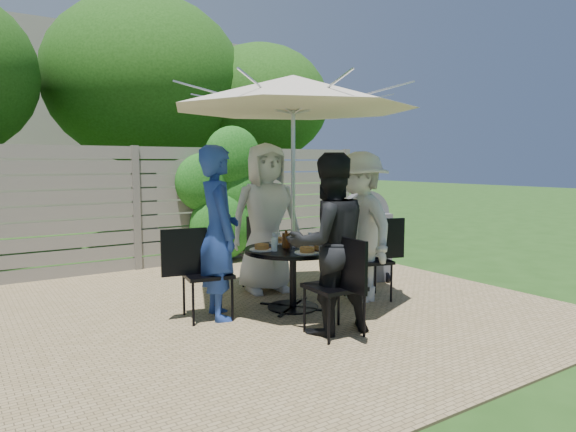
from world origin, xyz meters
TOP-DOWN VIEW (x-y plane):
  - backyard_envelope at (0.09, 10.29)m, footprint 60.00×60.00m
  - patio_table at (0.79, 0.04)m, footprint 1.21×1.21m
  - umbrella at (0.79, 0.04)m, footprint 3.03×3.03m
  - chair_back at (0.96, 0.99)m, footprint 0.45×0.66m
  - person_back at (0.94, 0.86)m, footprint 0.99×0.74m
  - chair_left at (-0.16, 0.22)m, footprint 0.72×0.53m
  - person_left at (-0.03, 0.19)m, footprint 0.54×0.72m
  - chair_front at (0.61, -0.91)m, footprint 0.48×0.70m
  - person_front at (0.63, -0.78)m, footprint 0.93×0.78m
  - chair_right at (1.73, -0.14)m, footprint 0.73×0.57m
  - person_right at (1.60, -0.11)m, footprint 0.84×1.22m
  - plate_back at (0.85, 0.39)m, footprint 0.26×0.26m
  - plate_left at (0.43, 0.11)m, footprint 0.26×0.26m
  - plate_front at (0.72, -0.31)m, footprint 0.26×0.26m
  - plate_right at (1.14, -0.03)m, footprint 0.26×0.26m
  - plate_extra at (0.91, -0.29)m, footprint 0.24×0.24m
  - glass_back at (0.73, 0.31)m, footprint 0.07×0.07m
  - glass_left at (0.51, -0.02)m, footprint 0.07×0.07m
  - glass_front at (0.84, -0.23)m, footprint 0.07×0.07m
  - glass_right at (1.06, 0.10)m, footprint 0.07×0.07m
  - syrup_jug at (0.74, 0.10)m, footprint 0.09×0.09m
  - coffee_cup at (0.92, 0.24)m, footprint 0.08×0.08m
  - bbq_grill at (2.37, 0.65)m, footprint 0.73×0.65m

SIDE VIEW (x-z plane):
  - chair_back at x=0.96m, z-range -0.18..0.72m
  - chair_front at x=0.61m, z-range -0.19..0.76m
  - chair_left at x=-0.16m, z-range -0.19..0.77m
  - chair_right at x=1.73m, z-range -0.19..0.77m
  - patio_table at x=0.79m, z-range 0.13..0.82m
  - bbq_grill at x=2.37m, z-range -0.05..1.18m
  - plate_back at x=0.85m, z-range 0.68..0.74m
  - plate_left at x=0.43m, z-range 0.68..0.74m
  - plate_front at x=0.72m, z-range 0.68..0.74m
  - plate_right at x=1.14m, z-range 0.68..0.74m
  - plate_extra at x=0.91m, z-range 0.68..0.74m
  - coffee_cup at x=0.92m, z-range 0.68..0.80m
  - glass_back at x=0.73m, z-range 0.68..0.82m
  - glass_left at x=0.51m, z-range 0.68..0.82m
  - glass_front at x=0.84m, z-range 0.68..0.82m
  - glass_right at x=1.06m, z-range 0.68..0.82m
  - syrup_jug at x=0.74m, z-range 0.68..0.84m
  - person_front at x=0.63m, z-range 0.00..1.70m
  - person_right at x=1.60m, z-range 0.00..1.73m
  - person_left at x=-0.03m, z-range 0.00..1.78m
  - person_back at x=0.94m, z-range 0.00..1.84m
  - umbrella at x=0.79m, z-range 1.07..3.59m
  - backyard_envelope at x=0.09m, z-range 0.11..5.11m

